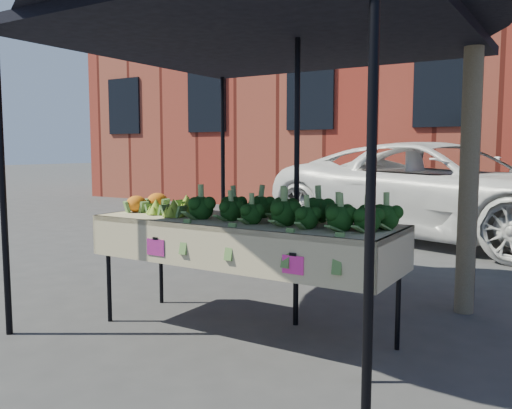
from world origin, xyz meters
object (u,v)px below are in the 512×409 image
canopy (264,157)px  street_tree (474,41)px  vehicle (446,61)px  table (242,278)px

canopy → street_tree: (1.46, 1.01, 0.98)m
street_tree → vehicle: bearing=105.5°
table → canopy: canopy is taller
table → vehicle: vehicle is taller
canopy → street_tree: size_ratio=0.67×
canopy → vehicle: size_ratio=0.56×
vehicle → table: bearing=-167.0°
vehicle → street_tree: size_ratio=1.20×
vehicle → street_tree: 4.07m
table → vehicle: 5.90m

